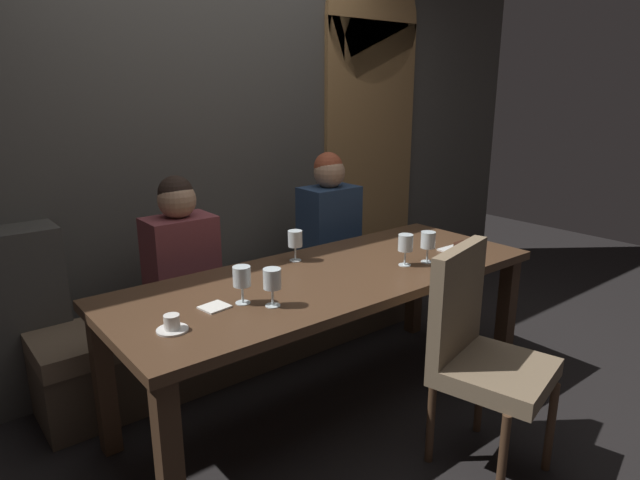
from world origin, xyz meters
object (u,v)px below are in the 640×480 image
dining_table (331,289)px  wine_glass_near_left (406,244)px  wine_glass_end_left (295,240)px  wine_glass_near_right (272,281)px  wine_glass_center_front (428,241)px  diner_bearded (329,217)px  chair_near_side (479,346)px  espresso_cup (172,324)px  wine_glass_end_right (242,277)px  diner_redhead (180,248)px  dessert_plate (462,249)px  banquette_bench (258,322)px

dining_table → wine_glass_near_left: bearing=-21.4°
wine_glass_near_left → wine_glass_end_left: bearing=133.5°
wine_glass_near_right → wine_glass_center_front: same height
dining_table → wine_glass_near_left: wine_glass_near_left is taller
diner_bearded → wine_glass_center_front: 0.86m
dining_table → wine_glass_center_front: wine_glass_center_front is taller
dining_table → wine_glass_center_front: size_ratio=13.41×
diner_bearded → wine_glass_end_left: bearing=-144.5°
chair_near_side → wine_glass_center_front: bearing=62.5°
diner_bearded → espresso_cup: (-1.43, -0.81, -0.05)m
espresso_cup → wine_glass_near_left: bearing=-0.5°
chair_near_side → diner_bearded: (0.32, 1.39, 0.26)m
wine_glass_near_right → wine_glass_end_right: same height
diner_bearded → wine_glass_end_right: diner_bearded is taller
wine_glass_near_right → espresso_cup: 0.44m
dining_table → wine_glass_near_right: bearing=-159.8°
wine_glass_end_left → espresso_cup: wine_glass_end_left is taller
diner_redhead → espresso_cup: 0.93m
diner_bearded → dessert_plate: diner_bearded is taller
wine_glass_near_left → dessert_plate: 0.45m
banquette_bench → wine_glass_near_left: bearing=-66.3°
dessert_plate → chair_near_side: bearing=-136.8°
dining_table → banquette_bench: bearing=90.0°
wine_glass_end_left → chair_near_side: bearing=-76.3°
espresso_cup → dessert_plate: 1.70m
dining_table → diner_redhead: 0.85m
wine_glass_near_right → espresso_cup: (-0.43, 0.04, -0.09)m
diner_bearded → wine_glass_end_left: size_ratio=4.79×
wine_glass_center_front → dessert_plate: (0.30, 0.01, -0.10)m
wine_glass_near_left → wine_glass_end_right: 0.92m
dining_table → chair_near_side: 0.76m
dining_table → wine_glass_center_front: 0.57m
banquette_bench → dessert_plate: dessert_plate is taller
diner_redhead → wine_glass_end_left: (0.45, -0.42, 0.06)m
wine_glass_near_right → dessert_plate: size_ratio=0.86×
diner_redhead → wine_glass_center_front: size_ratio=4.48×
diner_redhead → dining_table: bearing=-55.6°
banquette_bench → wine_glass_end_right: bearing=-125.4°
diner_bearded → dessert_plate: 0.89m
dining_table → diner_redhead: size_ratio=2.99×
wine_glass_center_front → dessert_plate: 0.32m
dining_table → espresso_cup: (-0.89, -0.13, 0.11)m
banquette_bench → diner_bearded: size_ratio=3.19×
dining_table → wine_glass_end_left: wine_glass_end_left is taller
diner_redhead → wine_glass_end_left: diner_redhead is taller
diner_bearded → wine_glass_end_right: 1.31m
wine_glass_end_left → wine_glass_near_right: bearing=-135.0°
chair_near_side → espresso_cup: size_ratio=8.17×
diner_bearded → wine_glass_center_front: (-0.04, -0.85, 0.03)m
banquette_bench → wine_glass_near_right: (-0.46, -0.87, 0.62)m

